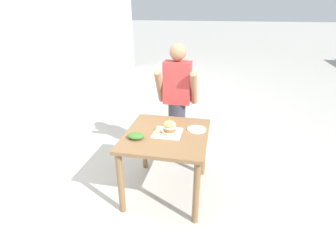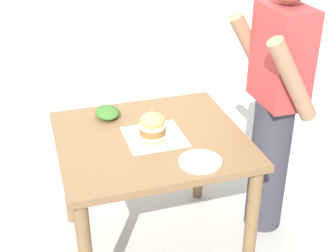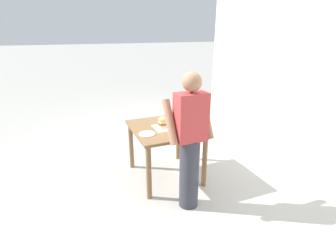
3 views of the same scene
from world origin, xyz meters
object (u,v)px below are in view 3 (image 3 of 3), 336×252
object	(u,v)px
sandwich	(163,122)
side_plate_with_forks	(147,134)
pickle_spear	(171,125)
diner_across_table	(190,141)
patio_table	(165,135)
side_salad	(179,119)

from	to	relation	value
sandwich	side_plate_with_forks	bearing A→B (deg)	30.80
pickle_spear	diner_across_table	bearing A→B (deg)	84.10
side_plate_with_forks	sandwich	bearing A→B (deg)	-149.20
sandwich	side_plate_with_forks	size ratio (longest dim) A/B	0.87
patio_table	diner_across_table	distance (m)	0.80
side_plate_with_forks	side_salad	size ratio (longest dim) A/B	1.22
sandwich	side_salad	world-z (taller)	sandwich
side_salad	diner_across_table	bearing A→B (deg)	72.80
side_plate_with_forks	side_salad	distance (m)	0.72
pickle_spear	side_plate_with_forks	xyz separation A→B (m)	(0.42, 0.18, -0.01)
sandwich	diner_across_table	bearing A→B (deg)	93.62
pickle_spear	diner_across_table	size ratio (longest dim) A/B	0.04
sandwich	patio_table	bearing A→B (deg)	173.16
pickle_spear	diner_across_table	distance (m)	0.79
patio_table	side_salad	distance (m)	0.39
sandwich	diner_across_table	size ratio (longest dim) A/B	0.11
side_plate_with_forks	side_salad	world-z (taller)	side_salad
sandwich	side_plate_with_forks	xyz separation A→B (m)	(0.29, 0.17, -0.07)
diner_across_table	patio_table	bearing A→B (deg)	-89.25
pickle_spear	side_salad	xyz separation A→B (m)	(-0.21, -0.17, 0.01)
side_salad	diner_across_table	xyz separation A→B (m)	(0.29, 0.95, 0.06)
patio_table	pickle_spear	bearing A→B (deg)	-171.86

